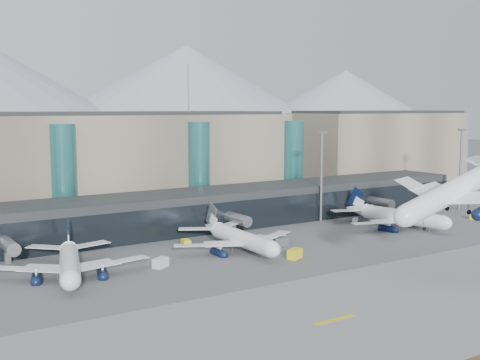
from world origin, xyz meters
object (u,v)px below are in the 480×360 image
jet_parked_right (391,211)px  veh_b (186,243)px  lightmast_right (461,164)px  veh_g (281,234)px  lightmast_mid (321,171)px  veh_h (295,254)px  veh_a (161,263)px  jet_parked_mid (235,232)px  veh_d (355,221)px  jet_parked_left (69,255)px  veh_e (474,217)px  veh_c (280,242)px  hero_jet (463,182)px

jet_parked_right → veh_b: 59.10m
lightmast_right → veh_g: bearing=-178.5°
lightmast_mid → veh_h: (-32.15, -29.81, -13.39)m
veh_a → jet_parked_mid: bearing=-17.3°
veh_a → veh_h: 28.75m
jet_parked_mid → veh_d: (45.15, 8.71, -3.26)m
jet_parked_left → veh_e: (116.20, -4.81, -3.16)m
veh_d → veh_e: size_ratio=0.88×
veh_b → veh_d: bearing=-78.6°
veh_e → veh_h: (-71.67, -8.40, 0.25)m
jet_parked_right → veh_g: (-32.79, 5.76, -3.51)m
lightmast_mid → lightmast_right: size_ratio=1.00×
lightmast_mid → veh_b: bearing=-170.9°
veh_e → veh_b: bearing=161.4°
lightmast_right → veh_g: (-71.16, -1.89, -13.80)m
lightmast_right → veh_h: bearing=-165.1°
jet_parked_mid → veh_e: bearing=-93.2°
veh_g → veh_c: bearing=-90.2°
hero_jet → veh_h: (-20.68, 25.89, -16.82)m
jet_parked_left → veh_h: 46.53m
lightmast_right → veh_e: size_ratio=9.38×
hero_jet → jet_parked_mid: hero_jet is taller
veh_a → veh_c: size_ratio=0.96×
hero_jet → veh_d: bearing=68.8°
jet_parked_mid → veh_g: 18.49m
jet_parked_left → veh_e: size_ratio=11.87×
veh_g → veh_h: veh_h is taller
lightmast_right → veh_e: lightmast_right is taller
veh_a → veh_d: (66.25, 13.95, -0.28)m
veh_h → jet_parked_left: bearing=137.7°
veh_d → veh_h: size_ratio=0.64×
lightmast_mid → veh_a: bearing=-160.6°
veh_b → veh_d: 53.56m
lightmast_mid → veh_d: (6.75, -6.98, -13.74)m
lightmast_mid → veh_g: bearing=-154.9°
lightmast_right → veh_a: bearing=-173.3°
veh_e → veh_h: 72.16m
veh_d → veh_e: (32.77, -14.43, 0.09)m
lightmast_mid → veh_b: 49.31m
lightmast_mid → jet_parked_left: (-76.68, -16.60, -10.48)m
jet_parked_left → veh_b: 31.39m
jet_parked_mid → veh_h: (6.24, -14.12, -2.92)m
veh_g → veh_h: bearing=-81.3°
jet_parked_mid → veh_d: jet_parked_mid is taller
veh_b → jet_parked_left: bearing=117.9°
jet_parked_left → veh_c: size_ratio=9.07×
veh_e → hero_jet: bearing=-155.6°
veh_b → veh_h: size_ratio=0.78×
jet_parked_right → veh_h: size_ratio=9.12×
jet_parked_mid → hero_jet: bearing=-145.1°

